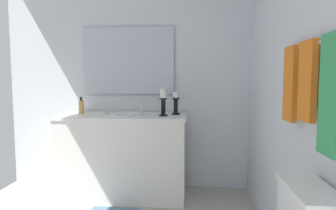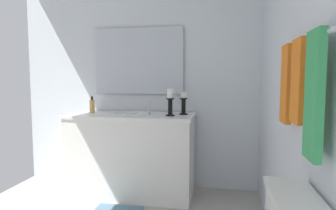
# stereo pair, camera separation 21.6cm
# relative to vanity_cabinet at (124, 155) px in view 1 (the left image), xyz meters

# --- Properties ---
(wall_back) EXTENTS (3.14, 0.04, 2.45)m
(wall_back) POSITION_rel_vanity_cabinet_xyz_m (1.24, 1.36, 0.80)
(wall_back) COLOR silver
(wall_back) RESTS_ON ground
(wall_left) EXTENTS (0.04, 2.75, 2.45)m
(wall_left) POSITION_rel_vanity_cabinet_xyz_m (-0.33, -0.02, 0.80)
(wall_left) COLOR silver
(wall_left) RESTS_ON ground
(vanity_cabinet) EXTENTS (0.58, 1.32, 0.86)m
(vanity_cabinet) POSITION_rel_vanity_cabinet_xyz_m (0.00, 0.00, 0.00)
(vanity_cabinet) COLOR white
(vanity_cabinet) RESTS_ON ground
(sink_basin) EXTENTS (0.40, 0.40, 0.24)m
(sink_basin) POSITION_rel_vanity_cabinet_xyz_m (-0.00, 0.00, 0.39)
(sink_basin) COLOR white
(sink_basin) RESTS_ON vanity_cabinet
(mirror) EXTENTS (0.02, 1.02, 0.74)m
(mirror) POSITION_rel_vanity_cabinet_xyz_m (-0.28, 0.00, 1.00)
(mirror) COLOR silver
(candle_holder_tall) EXTENTS (0.09, 0.09, 0.23)m
(candle_holder_tall) POSITION_rel_vanity_cabinet_xyz_m (-0.07, 0.54, 0.55)
(candle_holder_tall) COLOR black
(candle_holder_tall) RESTS_ON vanity_cabinet
(candle_holder_short) EXTENTS (0.09, 0.09, 0.27)m
(candle_holder_short) POSITION_rel_vanity_cabinet_xyz_m (0.06, 0.42, 0.57)
(candle_holder_short) COLOR black
(candle_holder_short) RESTS_ON vanity_cabinet
(soap_bottle) EXTENTS (0.06, 0.06, 0.18)m
(soap_bottle) POSITION_rel_vanity_cabinet_xyz_m (-0.05, -0.46, 0.50)
(soap_bottle) COLOR #E5B259
(soap_bottle) RESTS_ON vanity_cabinet
(towel_bar) EXTENTS (0.74, 0.02, 0.02)m
(towel_bar) POSITION_rel_vanity_cabinet_xyz_m (1.41, 1.30, 0.96)
(towel_bar) COLOR silver
(towel_near_vanity) EXTENTS (0.16, 0.03, 0.44)m
(towel_near_vanity) POSITION_rel_vanity_cabinet_xyz_m (1.17, 1.28, 0.76)
(towel_near_vanity) COLOR orange
(towel_near_vanity) RESTS_ON towel_bar
(towel_center) EXTENTS (0.17, 0.03, 0.40)m
(towel_center) POSITION_rel_vanity_cabinet_xyz_m (1.41, 1.28, 0.78)
(towel_center) COLOR orange
(towel_center) RESTS_ON towel_bar
(towel_near_corner) EXTENTS (0.16, 0.03, 0.51)m
(towel_near_corner) POSITION_rel_vanity_cabinet_xyz_m (1.66, 1.28, 0.73)
(towel_near_corner) COLOR #389E59
(towel_near_corner) RESTS_ON towel_bar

